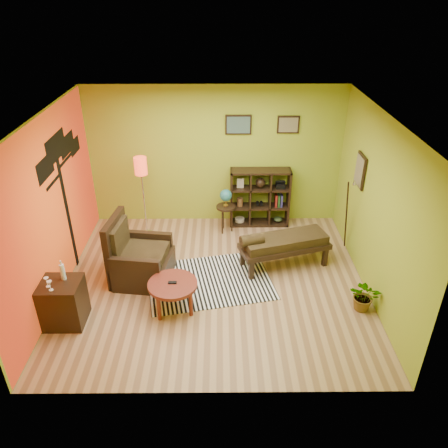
{
  "coord_description": "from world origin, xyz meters",
  "views": [
    {
      "loc": [
        0.11,
        -5.93,
        4.47
      ],
      "look_at": [
        0.16,
        0.14,
        1.05
      ],
      "focal_mm": 35.0,
      "sensor_mm": 36.0,
      "label": 1
    }
  ],
  "objects_px": {
    "coffee_table": "(173,286)",
    "side_cabinet": "(63,302)",
    "globe_table": "(226,200)",
    "armchair": "(138,261)",
    "cube_shelf": "(260,198)",
    "potted_plant": "(364,299)",
    "bench": "(282,243)",
    "floor_lamp": "(141,173)"
  },
  "relations": [
    {
      "from": "side_cabinet",
      "to": "cube_shelf",
      "type": "bearing_deg",
      "value": 43.6
    },
    {
      "from": "armchair",
      "to": "potted_plant",
      "type": "relative_size",
      "value": 2.23
    },
    {
      "from": "armchair",
      "to": "globe_table",
      "type": "bearing_deg",
      "value": 46.44
    },
    {
      "from": "armchair",
      "to": "bench",
      "type": "relative_size",
      "value": 0.68
    },
    {
      "from": "floor_lamp",
      "to": "potted_plant",
      "type": "xyz_separation_m",
      "value": [
        3.67,
        -2.31,
        -1.12
      ]
    },
    {
      "from": "coffee_table",
      "to": "potted_plant",
      "type": "xyz_separation_m",
      "value": [
        2.93,
        -0.06,
        -0.2
      ]
    },
    {
      "from": "armchair",
      "to": "potted_plant",
      "type": "xyz_separation_m",
      "value": [
        3.58,
        -0.85,
        -0.14
      ]
    },
    {
      "from": "bench",
      "to": "armchair",
      "type": "bearing_deg",
      "value": -172.1
    },
    {
      "from": "potted_plant",
      "to": "armchair",
      "type": "bearing_deg",
      "value": 166.68
    },
    {
      "from": "side_cabinet",
      "to": "globe_table",
      "type": "xyz_separation_m",
      "value": [
        2.41,
        2.66,
        0.34
      ]
    },
    {
      "from": "coffee_table",
      "to": "bench",
      "type": "bearing_deg",
      "value": 31.99
    },
    {
      "from": "side_cabinet",
      "to": "cube_shelf",
      "type": "height_order",
      "value": "cube_shelf"
    },
    {
      "from": "cube_shelf",
      "to": "potted_plant",
      "type": "height_order",
      "value": "cube_shelf"
    },
    {
      "from": "cube_shelf",
      "to": "floor_lamp",
      "type": "bearing_deg",
      "value": -169.67
    },
    {
      "from": "armchair",
      "to": "cube_shelf",
      "type": "relative_size",
      "value": 0.94
    },
    {
      "from": "side_cabinet",
      "to": "potted_plant",
      "type": "relative_size",
      "value": 2.01
    },
    {
      "from": "floor_lamp",
      "to": "bench",
      "type": "xyz_separation_m",
      "value": [
        2.55,
        -1.12,
        -0.85
      ]
    },
    {
      "from": "coffee_table",
      "to": "side_cabinet",
      "type": "distance_m",
      "value": 1.6
    },
    {
      "from": "floor_lamp",
      "to": "bench",
      "type": "height_order",
      "value": "floor_lamp"
    },
    {
      "from": "globe_table",
      "to": "potted_plant",
      "type": "height_order",
      "value": "globe_table"
    },
    {
      "from": "potted_plant",
      "to": "cube_shelf",
      "type": "bearing_deg",
      "value": 116.98
    },
    {
      "from": "cube_shelf",
      "to": "coffee_table",
      "type": "bearing_deg",
      "value": -120.05
    },
    {
      "from": "armchair",
      "to": "coffee_table",
      "type": "bearing_deg",
      "value": -50.09
    },
    {
      "from": "globe_table",
      "to": "floor_lamp",
      "type": "bearing_deg",
      "value": -176.11
    },
    {
      "from": "bench",
      "to": "potted_plant",
      "type": "bearing_deg",
      "value": -46.66
    },
    {
      "from": "globe_table",
      "to": "bench",
      "type": "relative_size",
      "value": 0.55
    },
    {
      "from": "globe_table",
      "to": "coffee_table",
      "type": "bearing_deg",
      "value": -109.5
    },
    {
      "from": "side_cabinet",
      "to": "armchair",
      "type": "bearing_deg",
      "value": 49.9
    },
    {
      "from": "armchair",
      "to": "bench",
      "type": "height_order",
      "value": "armchair"
    },
    {
      "from": "globe_table",
      "to": "cube_shelf",
      "type": "height_order",
      "value": "cube_shelf"
    },
    {
      "from": "side_cabinet",
      "to": "cube_shelf",
      "type": "xyz_separation_m",
      "value": [
        3.11,
        2.97,
        0.25
      ]
    },
    {
      "from": "floor_lamp",
      "to": "globe_table",
      "type": "xyz_separation_m",
      "value": [
        1.58,
        0.11,
        -0.62
      ]
    },
    {
      "from": "side_cabinet",
      "to": "floor_lamp",
      "type": "xyz_separation_m",
      "value": [
        0.83,
        2.55,
        0.96
      ]
    },
    {
      "from": "bench",
      "to": "potted_plant",
      "type": "xyz_separation_m",
      "value": [
        1.12,
        -1.19,
        -0.27
      ]
    },
    {
      "from": "armchair",
      "to": "bench",
      "type": "bearing_deg",
      "value": 7.9
    },
    {
      "from": "coffee_table",
      "to": "side_cabinet",
      "type": "relative_size",
      "value": 0.74
    },
    {
      "from": "armchair",
      "to": "globe_table",
      "type": "height_order",
      "value": "armchair"
    },
    {
      "from": "bench",
      "to": "coffee_table",
      "type": "bearing_deg",
      "value": -148.01
    },
    {
      "from": "coffee_table",
      "to": "globe_table",
      "type": "bearing_deg",
      "value": 70.5
    },
    {
      "from": "side_cabinet",
      "to": "globe_table",
      "type": "relative_size",
      "value": 1.11
    },
    {
      "from": "floor_lamp",
      "to": "armchair",
      "type": "bearing_deg",
      "value": -86.55
    },
    {
      "from": "coffee_table",
      "to": "floor_lamp",
      "type": "bearing_deg",
      "value": 108.36
    }
  ]
}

